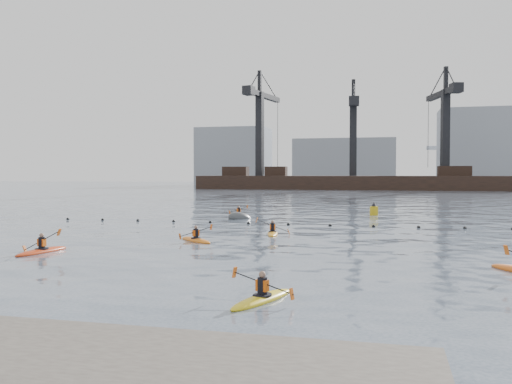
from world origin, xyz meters
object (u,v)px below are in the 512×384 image
mooring_buoy (240,219)px  kayaker_0 (42,250)px  kayaker_2 (196,239)px  kayaker_3 (273,233)px  kayaker_5 (239,214)px  nav_buoy (374,211)px  kayaker_1 (262,298)px

mooring_buoy → kayaker_0: bearing=-101.3°
kayaker_2 → kayaker_3: size_ratio=0.87×
kayaker_3 → kayaker_0: bearing=-142.4°
kayaker_0 → kayaker_3: kayaker_0 is taller
kayaker_5 → nav_buoy: 12.03m
kayaker_3 → mooring_buoy: 11.37m
kayaker_1 → kayaker_3: kayaker_3 is taller
kayaker_5 → nav_buoy: (11.71, 2.73, 0.32)m
kayaker_0 → kayaker_5: 24.29m
kayaker_1 → kayaker_5: size_ratio=1.24×
kayaker_1 → kayaker_5: (-9.40, 31.04, -0.01)m
kayaker_0 → kayaker_1: kayaker_0 is taller
kayaker_5 → kayaker_3: bearing=-114.1°
kayaker_2 → kayaker_3: (3.39, 4.28, 0.00)m
kayaker_0 → mooring_buoy: kayaker_0 is taller
kayaker_3 → mooring_buoy: (-4.91, 10.26, -0.09)m
kayaker_1 → mooring_buoy: 28.42m
kayaker_3 → kayaker_1: bearing=-89.6°
mooring_buoy → nav_buoy: (10.53, 6.57, 0.40)m
mooring_buoy → kayaker_5: bearing=107.2°
kayaker_1 → kayaker_5: bearing=126.3°
kayaker_1 → mooring_buoy: size_ratio=1.43×
kayaker_0 → kayaker_1: (12.26, -6.92, -0.00)m
kayaker_2 → mooring_buoy: 14.61m
kayaker_3 → mooring_buoy: bearing=105.0°
kayaker_3 → nav_buoy: nav_buoy is taller
kayaker_1 → nav_buoy: bearing=105.5°
mooring_buoy → nav_buoy: 12.41m
kayaker_0 → mooring_buoy: bearing=86.2°
kayaker_0 → kayaker_3: 13.45m
kayaker_2 → nav_buoy: size_ratio=2.02×
kayaker_1 → kayaker_2: 14.33m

